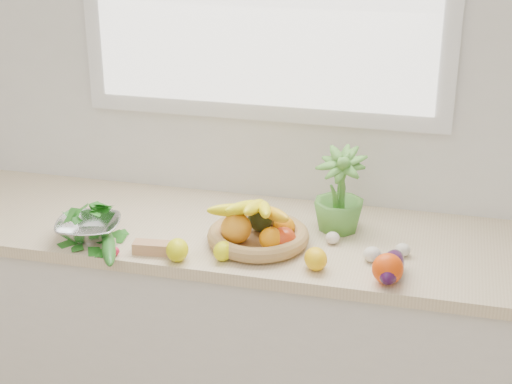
% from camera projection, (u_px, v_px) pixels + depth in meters
% --- Properties ---
extents(back_wall, '(4.50, 0.02, 2.70)m').
position_uv_depth(back_wall, '(264.00, 77.00, 2.73)').
color(back_wall, white).
rests_on(back_wall, ground).
extents(counter_cabinet, '(2.20, 0.58, 0.86)m').
position_uv_depth(counter_cabinet, '(244.00, 347.00, 2.82)').
color(counter_cabinet, silver).
rests_on(counter_cabinet, ground).
extents(countertop, '(2.24, 0.62, 0.04)m').
position_uv_depth(countertop, '(243.00, 235.00, 2.64)').
color(countertop, beige).
rests_on(countertop, counter_cabinet).
extents(orange_loose, '(0.11, 0.11, 0.09)m').
position_uv_depth(orange_loose, '(388.00, 269.00, 2.28)').
color(orange_loose, '#E64107').
rests_on(orange_loose, countertop).
extents(lemon_a, '(0.09, 0.10, 0.07)m').
position_uv_depth(lemon_a, '(177.00, 250.00, 2.42)').
color(lemon_a, yellow).
rests_on(lemon_a, countertop).
extents(lemon_b, '(0.06, 0.08, 0.06)m').
position_uv_depth(lemon_b, '(223.00, 251.00, 2.42)').
color(lemon_b, '#ECEB0C').
rests_on(lemon_b, countertop).
extents(lemon_c, '(0.10, 0.11, 0.07)m').
position_uv_depth(lemon_c, '(316.00, 259.00, 2.37)').
color(lemon_c, yellow).
rests_on(lemon_c, countertop).
extents(apple, '(0.09, 0.09, 0.08)m').
position_uv_depth(apple, '(283.00, 240.00, 2.47)').
color(apple, red).
rests_on(apple, countertop).
extents(ginger, '(0.12, 0.06, 0.04)m').
position_uv_depth(ginger, '(152.00, 248.00, 2.47)').
color(ginger, tan).
rests_on(ginger, countertop).
extents(garlic_a, '(0.06, 0.06, 0.04)m').
position_uv_depth(garlic_a, '(403.00, 250.00, 2.45)').
color(garlic_a, white).
rests_on(garlic_a, countertop).
extents(garlic_b, '(0.06, 0.06, 0.04)m').
position_uv_depth(garlic_b, '(333.00, 238.00, 2.53)').
color(garlic_b, white).
rests_on(garlic_b, countertop).
extents(garlic_c, '(0.06, 0.06, 0.05)m').
position_uv_depth(garlic_c, '(372.00, 254.00, 2.42)').
color(garlic_c, white).
rests_on(garlic_c, countertop).
extents(eggplant, '(0.09, 0.19, 0.07)m').
position_uv_depth(eggplant, '(391.00, 267.00, 2.31)').
color(eggplant, '#330E36').
rests_on(eggplant, countertop).
extents(cucumber, '(0.14, 0.23, 0.04)m').
position_uv_depth(cucumber, '(109.00, 248.00, 2.46)').
color(cucumber, '#1C5719').
rests_on(cucumber, countertop).
extents(radish, '(0.04, 0.04, 0.03)m').
position_uv_depth(radish, '(115.00, 251.00, 2.46)').
color(radish, red).
rests_on(radish, countertop).
extents(potted_herb, '(0.21, 0.21, 0.31)m').
position_uv_depth(potted_herb, '(339.00, 193.00, 2.59)').
color(potted_herb, '#4E9134').
rests_on(potted_herb, countertop).
extents(fruit_basket, '(0.34, 0.34, 0.18)m').
position_uv_depth(fruit_basket, '(257.00, 230.00, 2.52)').
color(fruit_basket, '#A77E4A').
rests_on(fruit_basket, countertop).
extents(colander_with_spinach, '(0.25, 0.25, 0.11)m').
position_uv_depth(colander_with_spinach, '(88.00, 223.00, 2.55)').
color(colander_with_spinach, silver).
rests_on(colander_with_spinach, countertop).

